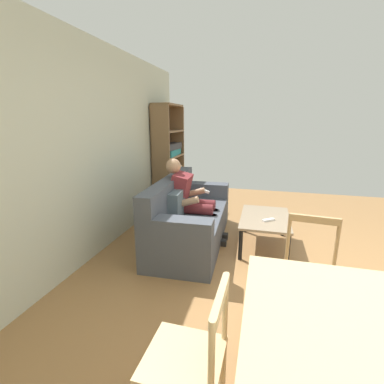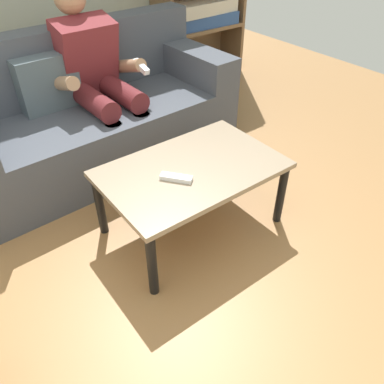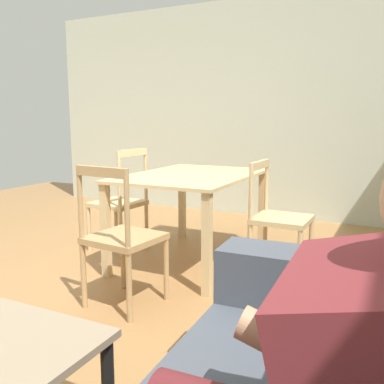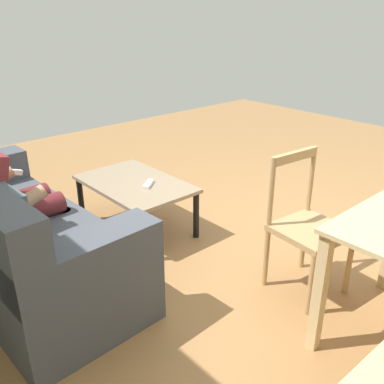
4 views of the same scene
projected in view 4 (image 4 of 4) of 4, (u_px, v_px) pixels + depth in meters
ground_plane at (286, 253)px, 3.31m from camera, size 8.69×8.69×0.00m
couch at (14, 238)px, 2.84m from camera, size 2.03×0.92×0.91m
person_lounging at (1, 198)px, 2.79m from camera, size 0.60×0.89×1.18m
coffee_table at (135, 188)px, 3.54m from camera, size 0.99×0.64×0.43m
tv_remote at (148, 184)px, 3.45m from camera, size 0.14×0.16×0.02m
dining_chair_facing_couch at (307, 228)px, 2.74m from camera, size 0.46×0.46×0.93m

